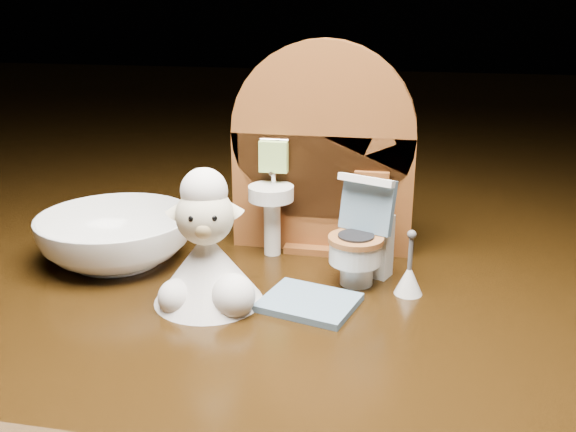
% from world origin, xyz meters
% --- Properties ---
extents(backdrop_panel, '(0.13, 0.05, 0.15)m').
position_xyz_m(backdrop_panel, '(-0.00, 0.06, 0.07)').
color(backdrop_panel, brown).
rests_on(backdrop_panel, ground).
extents(toy_toilet, '(0.04, 0.05, 0.07)m').
position_xyz_m(toy_toilet, '(0.03, 0.01, 0.03)').
color(toy_toilet, white).
rests_on(toy_toilet, ground).
extents(bath_mat, '(0.06, 0.06, 0.00)m').
position_xyz_m(bath_mat, '(0.01, -0.03, 0.00)').
color(bath_mat, slate).
rests_on(bath_mat, ground).
extents(toilet_brush, '(0.02, 0.02, 0.04)m').
position_xyz_m(toilet_brush, '(0.07, -0.00, 0.01)').
color(toilet_brush, white).
rests_on(toilet_brush, ground).
extents(plush_lamb, '(0.07, 0.07, 0.09)m').
position_xyz_m(plush_lamb, '(-0.05, -0.04, 0.03)').
color(plush_lamb, white).
rests_on(plush_lamb, ground).
extents(ceramic_bowl, '(0.14, 0.14, 0.03)m').
position_xyz_m(ceramic_bowl, '(-0.14, 0.01, 0.02)').
color(ceramic_bowl, white).
rests_on(ceramic_bowl, ground).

